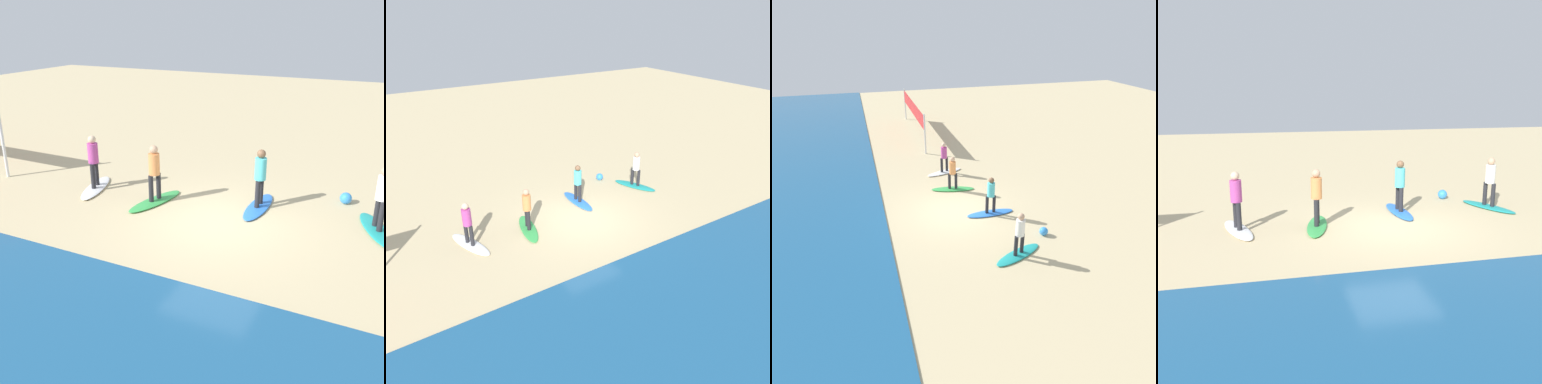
% 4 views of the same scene
% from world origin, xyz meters
% --- Properties ---
extents(ground_plane, '(60.00, 60.00, 0.00)m').
position_xyz_m(ground_plane, '(0.00, 0.00, 0.00)').
color(ground_plane, '#CCB789').
extents(surfboard_teal, '(1.34, 2.15, 0.09)m').
position_xyz_m(surfboard_teal, '(-3.84, -1.30, 0.04)').
color(surfboard_teal, teal).
rests_on(surfboard_teal, ground).
extents(surfer_teal, '(0.32, 0.43, 1.64)m').
position_xyz_m(surfer_teal, '(-3.84, -1.30, 1.04)').
color(surfer_teal, '#232328').
rests_on(surfer_teal, surfboard_teal).
extents(surfboard_blue, '(0.57, 2.10, 0.09)m').
position_xyz_m(surfboard_blue, '(-0.68, -1.41, 0.04)').
color(surfboard_blue, blue).
rests_on(surfboard_blue, ground).
extents(surfer_blue, '(0.32, 0.46, 1.64)m').
position_xyz_m(surfer_blue, '(-0.68, -1.41, 1.04)').
color(surfer_blue, '#232328').
rests_on(surfer_blue, surfboard_blue).
extents(surfboard_green, '(1.00, 2.17, 0.09)m').
position_xyz_m(surfboard_green, '(2.17, -0.49, 0.04)').
color(surfboard_green, green).
rests_on(surfboard_green, ground).
extents(surfer_green, '(0.32, 0.45, 1.64)m').
position_xyz_m(surfer_green, '(2.17, -0.49, 1.04)').
color(surfer_green, '#232328').
rests_on(surfer_green, surfboard_green).
extents(surfboard_white, '(1.16, 2.17, 0.09)m').
position_xyz_m(surfboard_white, '(4.42, -0.62, 0.04)').
color(surfboard_white, white).
rests_on(surfboard_white, ground).
extents(surfer_white, '(0.32, 0.45, 1.64)m').
position_xyz_m(surfer_white, '(4.42, -0.62, 1.04)').
color(surfer_white, '#232328').
rests_on(surfer_white, surfboard_white).
extents(beach_ball, '(0.34, 0.34, 0.34)m').
position_xyz_m(beach_ball, '(-2.86, -2.82, 0.17)').
color(beach_ball, '#338CE5').
rests_on(beach_ball, ground).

